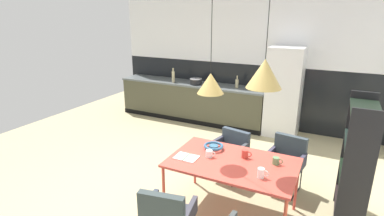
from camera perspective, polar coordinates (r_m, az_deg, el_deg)
ground_plane at (r=4.42m, az=-3.94°, el=-15.79°), size 8.65×8.65×0.00m
back_wall_splashback_dark at (r=6.93m, az=9.75°, el=2.74°), size 6.11×0.12×1.36m
back_wall_panel_upper at (r=6.72m, az=10.37°, el=14.07°), size 6.11×0.12×1.36m
kitchen_counter at (r=7.08m, az=-0.16°, el=1.33°), size 3.53×0.63×0.89m
refrigerator_column at (r=6.33m, az=17.12°, el=2.89°), size 0.66×0.60×1.81m
dining_table at (r=3.71m, az=7.71°, el=-10.68°), size 1.51×0.95×0.73m
armchair_far_side at (r=4.63m, az=7.47°, el=-7.40°), size 0.56×0.56×0.72m
armchair_by_stool at (r=3.16m, az=-4.94°, el=-19.53°), size 0.56×0.55×0.83m
armchair_corner_seat at (r=4.50m, az=17.64°, el=-8.89°), size 0.55×0.54×0.77m
fruit_bowl at (r=3.96m, az=4.15°, el=-7.29°), size 0.26×0.26×0.06m
open_book at (r=3.74m, az=-1.08°, el=-9.38°), size 0.28×0.21×0.02m
mug_white_ceramic at (r=3.39m, az=13.09°, el=-11.99°), size 0.12×0.08×0.11m
mug_glass_clear at (r=3.78m, az=10.11°, el=-8.60°), size 0.13×0.08×0.11m
mug_dark_espresso at (r=3.71m, az=15.75°, el=-9.67°), size 0.12×0.08×0.09m
mug_tall_blue at (r=3.75m, az=3.33°, el=-8.68°), size 0.13×0.09×0.09m
cooking_pot at (r=6.79m, az=0.74°, el=5.09°), size 0.28×0.28×0.16m
bottle_oil_tall at (r=7.00m, az=-3.58°, el=6.02°), size 0.07×0.07×0.33m
bottle_vinegar_dark at (r=6.53m, az=8.56°, el=4.68°), size 0.07×0.07×0.27m
open_shelf_unit at (r=3.96m, az=28.77°, el=-9.00°), size 0.30×0.80×1.55m
pendant_lamp_over_table_near at (r=3.45m, az=3.57°, el=4.74°), size 0.31×0.31×1.14m
pendant_lamp_over_table_far at (r=3.26m, az=13.65°, el=6.40°), size 0.38×0.38×1.01m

